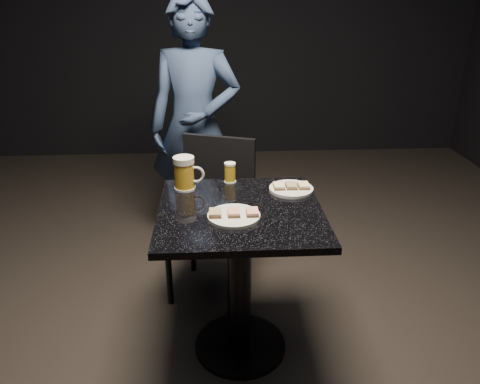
% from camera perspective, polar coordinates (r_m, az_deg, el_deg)
% --- Properties ---
extents(floor, '(6.00, 6.00, 0.00)m').
position_cam_1_polar(floor, '(2.42, 0.03, -18.33)').
color(floor, black).
rests_on(floor, ground).
extents(plate_large, '(0.22, 0.22, 0.01)m').
position_cam_1_polar(plate_large, '(1.92, -0.76, -2.96)').
color(plate_large, silver).
rests_on(plate_large, table).
extents(plate_small, '(0.20, 0.20, 0.01)m').
position_cam_1_polar(plate_small, '(2.19, 6.25, 0.37)').
color(plate_small, silver).
rests_on(plate_small, table).
extents(patron, '(0.65, 0.49, 1.61)m').
position_cam_1_polar(patron, '(3.01, -5.55, 7.84)').
color(patron, navy).
rests_on(patron, floor).
extents(table, '(0.70, 0.70, 0.75)m').
position_cam_1_polar(table, '(2.11, 0.03, -8.01)').
color(table, black).
rests_on(table, floor).
extents(beer_mug, '(0.14, 0.10, 0.16)m').
position_cam_1_polar(beer_mug, '(2.18, -6.73, 2.29)').
color(beer_mug, silver).
rests_on(beer_mug, table).
extents(beer_tumbler, '(0.06, 0.06, 0.10)m').
position_cam_1_polar(beer_tumbler, '(2.26, -1.23, 2.38)').
color(beer_tumbler, silver).
rests_on(beer_tumbler, table).
extents(chair, '(0.53, 0.53, 0.88)m').
position_cam_1_polar(chair, '(2.59, -3.30, -1.91)').
color(chair, black).
rests_on(chair, floor).
extents(canapes_on_plate_large, '(0.20, 0.07, 0.02)m').
position_cam_1_polar(canapes_on_plate_large, '(1.91, -0.76, -2.52)').
color(canapes_on_plate_large, '#4C3521').
rests_on(canapes_on_plate_large, plate_large).
extents(canapes_on_plate_small, '(0.16, 0.07, 0.02)m').
position_cam_1_polar(canapes_on_plate_small, '(2.18, 6.27, 0.76)').
color(canapes_on_plate_small, '#4C3521').
rests_on(canapes_on_plate_small, plate_small).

